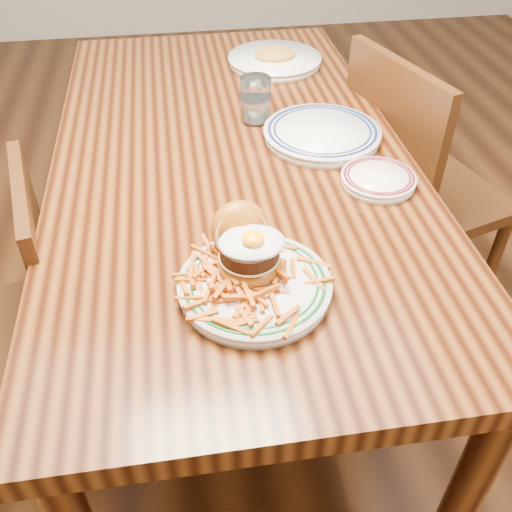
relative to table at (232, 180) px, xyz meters
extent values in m
plane|color=black|center=(0.00, 0.00, -0.66)|extent=(6.00, 6.00, 0.00)
cube|color=black|center=(0.00, 0.00, 0.06)|extent=(0.85, 1.60, 0.05)
cylinder|color=black|center=(-0.36, 0.74, -0.31)|extent=(0.07, 0.07, 0.70)
cylinder|color=black|center=(0.36, -0.74, -0.31)|extent=(0.07, 0.07, 0.70)
cylinder|color=black|center=(0.36, 0.74, -0.31)|extent=(0.07, 0.07, 0.70)
cube|color=#401D0D|center=(-0.46, -0.18, -0.05)|extent=(0.11, 0.38, 0.41)
cylinder|color=#401D0D|center=(-0.43, -0.34, -0.48)|extent=(0.04, 0.04, 0.37)
cylinder|color=#401D0D|center=(-0.50, -0.02, -0.48)|extent=(0.04, 0.04, 0.37)
cube|color=#401D0D|center=(0.63, 0.17, -0.23)|extent=(0.52, 0.52, 0.04)
cube|color=#401D0D|center=(0.45, 0.11, 0.01)|extent=(0.15, 0.41, 0.45)
cylinder|color=#401D0D|center=(0.75, 0.39, -0.46)|extent=(0.04, 0.04, 0.41)
cylinder|color=#401D0D|center=(0.41, 0.29, -0.46)|extent=(0.04, 0.04, 0.41)
cylinder|color=#401D0D|center=(0.86, 0.05, -0.46)|extent=(0.04, 0.04, 0.41)
cylinder|color=#401D0D|center=(0.52, -0.05, -0.46)|extent=(0.04, 0.04, 0.41)
cylinder|color=silver|center=(-0.02, -0.50, 0.10)|extent=(0.27, 0.27, 0.02)
cylinder|color=silver|center=(-0.02, -0.50, 0.11)|extent=(0.27, 0.27, 0.01)
torus|color=#0C4418|center=(-0.02, -0.50, 0.11)|extent=(0.25, 0.25, 0.01)
torus|color=#0C4418|center=(-0.02, -0.50, 0.11)|extent=(0.23, 0.23, 0.01)
ellipsoid|color=#8F5812|center=(-0.02, -0.47, 0.13)|extent=(0.11, 0.11, 0.05)
cylinder|color=#DCC389|center=(-0.02, -0.47, 0.15)|extent=(0.11, 0.11, 0.00)
cylinder|color=black|center=(-0.02, -0.47, 0.16)|extent=(0.10, 0.10, 0.03)
ellipsoid|color=silver|center=(-0.02, -0.47, 0.18)|extent=(0.11, 0.09, 0.01)
ellipsoid|color=#FF9D05|center=(-0.02, -0.47, 0.19)|extent=(0.04, 0.04, 0.02)
ellipsoid|color=#8F5812|center=(-0.03, -0.40, 0.16)|extent=(0.12, 0.10, 0.12)
cylinder|color=#DCC389|center=(-0.03, -0.42, 0.16)|extent=(0.10, 0.05, 0.09)
cylinder|color=silver|center=(0.31, -0.20, 0.10)|extent=(0.16, 0.16, 0.02)
cylinder|color=silver|center=(0.31, -0.20, 0.11)|extent=(0.17, 0.17, 0.01)
torus|color=#57131C|center=(0.31, -0.20, 0.11)|extent=(0.16, 0.16, 0.01)
torus|color=#57131C|center=(0.31, -0.20, 0.11)|extent=(0.14, 0.14, 0.01)
cube|color=silver|center=(0.33, -0.19, 0.11)|extent=(0.07, 0.09, 0.00)
cylinder|color=silver|center=(0.23, 0.01, 0.10)|extent=(0.29, 0.29, 0.02)
cylinder|color=silver|center=(0.23, 0.01, 0.11)|extent=(0.29, 0.29, 0.01)
torus|color=#0E1D46|center=(0.23, 0.01, 0.12)|extent=(0.27, 0.27, 0.01)
torus|color=#0E1D46|center=(0.23, 0.01, 0.12)|extent=(0.24, 0.24, 0.01)
cylinder|color=white|center=(0.08, 0.14, 0.15)|extent=(0.08, 0.08, 0.12)
cylinder|color=silver|center=(0.08, 0.14, 0.12)|extent=(0.07, 0.07, 0.06)
cylinder|color=silver|center=(0.20, 0.49, 0.10)|extent=(0.28, 0.28, 0.02)
cylinder|color=silver|center=(0.20, 0.49, 0.11)|extent=(0.29, 0.29, 0.01)
ellipsoid|color=#B27432|center=(0.20, 0.49, 0.12)|extent=(0.13, 0.10, 0.04)
camera|label=1|loc=(-0.13, -1.21, 0.80)|focal=40.00mm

